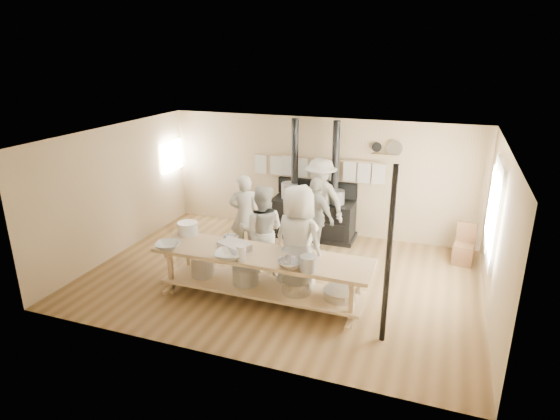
{
  "coord_description": "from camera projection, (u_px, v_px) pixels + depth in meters",
  "views": [
    {
      "loc": [
        2.64,
        -7.3,
        3.98
      ],
      "look_at": [
        -0.08,
        0.2,
        1.23
      ],
      "focal_mm": 30.0,
      "sensor_mm": 36.0,
      "label": 1
    }
  ],
  "objects": [
    {
      "name": "chair",
      "position": [
        463.0,
        252.0,
        9.12
      ],
      "size": [
        0.42,
        0.42,
        0.8
      ],
      "rotation": [
        0.0,
        0.0,
        -0.12
      ],
      "color": "brown",
      "rests_on": "ground"
    },
    {
      "name": "cook_right",
      "position": [
        316.0,
        217.0,
        9.3
      ],
      "size": [
        1.02,
        0.83,
        1.63
      ],
      "primitive_type": "imported",
      "rotation": [
        0.0,
        0.0,
        2.61
      ],
      "color": "#A9A695",
      "rests_on": "ground"
    },
    {
      "name": "support_post",
      "position": [
        389.0,
        258.0,
        6.35
      ],
      "size": [
        0.08,
        0.08,
        2.6
      ],
      "primitive_type": "cylinder",
      "color": "black",
      "rests_on": "ground"
    },
    {
      "name": "bowl_white_b",
      "position": [
        229.0,
        255.0,
        7.38
      ],
      "size": [
        0.52,
        0.52,
        0.11
      ],
      "primitive_type": "imported",
      "rotation": [
        0.0,
        0.0,
        1.78
      ],
      "color": "silver",
      "rests_on": "prep_table"
    },
    {
      "name": "cook_far_left",
      "position": [
        245.0,
        215.0,
        9.33
      ],
      "size": [
        0.71,
        0.59,
        1.67
      ],
      "primitive_type": "imported",
      "rotation": [
        0.0,
        0.0,
        3.51
      ],
      "color": "#A9A695",
      "rests_on": "ground"
    },
    {
      "name": "roasting_pan",
      "position": [
        234.0,
        246.0,
        7.7
      ],
      "size": [
        0.61,
        0.52,
        0.11
      ],
      "primitive_type": "cube",
      "rotation": [
        0.0,
        0.0,
        -0.42
      ],
      "color": "#B2B2B7",
      "rests_on": "prep_table"
    },
    {
      "name": "towel_rail",
      "position": [
        318.0,
        166.0,
        10.26
      ],
      "size": [
        3.0,
        0.04,
        0.47
      ],
      "color": "tan",
      "rests_on": "ground"
    },
    {
      "name": "bowl_steel_a",
      "position": [
        231.0,
        238.0,
        8.06
      ],
      "size": [
        0.39,
        0.39,
        0.09
      ],
      "primitive_type": "imported",
      "rotation": [
        0.0,
        0.0,
        0.61
      ],
      "color": "silver",
      "rests_on": "prep_table"
    },
    {
      "name": "window_right",
      "position": [
        495.0,
        211.0,
        7.56
      ],
      "size": [
        0.09,
        1.5,
        1.65
      ],
      "color": "beige",
      "rests_on": "ground"
    },
    {
      "name": "bowl_white_a",
      "position": [
        168.0,
        246.0,
        7.75
      ],
      "size": [
        0.52,
        0.52,
        0.1
      ],
      "primitive_type": "imported",
      "rotation": [
        0.0,
        0.0,
        0.37
      ],
      "color": "silver",
      "rests_on": "prep_table"
    },
    {
      "name": "pitcher",
      "position": [
        241.0,
        253.0,
        7.29
      ],
      "size": [
        0.17,
        0.17,
        0.24
      ],
      "primitive_type": "cylinder",
      "rotation": [
        0.0,
        0.0,
        -0.13
      ],
      "color": "silver",
      "rests_on": "prep_table"
    },
    {
      "name": "prep_table",
      "position": [
        261.0,
        272.0,
        7.67
      ],
      "size": [
        3.6,
        0.9,
        0.85
      ],
      "color": "tan",
      "rests_on": "ground"
    },
    {
      "name": "cook_left",
      "position": [
        262.0,
        231.0,
        8.48
      ],
      "size": [
        0.95,
        0.81,
        1.71
      ],
      "primitive_type": "imported",
      "rotation": [
        0.0,
        0.0,
        3.35
      ],
      "color": "#A9A695",
      "rests_on": "ground"
    },
    {
      "name": "left_opening",
      "position": [
        172.0,
        156.0,
        11.0
      ],
      "size": [
        0.0,
        0.9,
        0.9
      ],
      "color": "white",
      "rests_on": "ground"
    },
    {
      "name": "bucket_galv",
      "position": [
        308.0,
        264.0,
        6.94
      ],
      "size": [
        0.32,
        0.32,
        0.23
      ],
      "primitive_type": "cylinder",
      "rotation": [
        0.0,
        0.0,
        0.35
      ],
      "color": "gray",
      "rests_on": "prep_table"
    },
    {
      "name": "ground",
      "position": [
        281.0,
        277.0,
        8.63
      ],
      "size": [
        7.0,
        7.0,
        0.0
      ],
      "primitive_type": "plane",
      "color": "brown",
      "rests_on": "ground"
    },
    {
      "name": "deep_bowl_enamel",
      "position": [
        188.0,
        228.0,
        8.31
      ],
      "size": [
        0.46,
        0.46,
        0.22
      ],
      "primitive_type": "cylinder",
      "rotation": [
        0.0,
        0.0,
        0.32
      ],
      "color": "silver",
      "rests_on": "prep_table"
    },
    {
      "name": "cook_center",
      "position": [
        298.0,
        243.0,
        7.65
      ],
      "size": [
        1.11,
        0.91,
        1.96
      ],
      "primitive_type": "imported",
      "rotation": [
        0.0,
        0.0,
        2.8
      ],
      "color": "#A9A695",
      "rests_on": "ground"
    },
    {
      "name": "mixing_bowl_large",
      "position": [
        297.0,
        254.0,
        7.35
      ],
      "size": [
        0.53,
        0.53,
        0.16
      ],
      "primitive_type": "cylinder",
      "rotation": [
        0.0,
        0.0,
        -0.07
      ],
      "color": "silver",
      "rests_on": "prep_table"
    },
    {
      "name": "cook_by_window",
      "position": [
        320.0,
        201.0,
        9.96
      ],
      "size": [
        1.37,
        1.09,
        1.85
      ],
      "primitive_type": "imported",
      "rotation": [
        0.0,
        0.0,
        -0.39
      ],
      "color": "#A9A695",
      "rests_on": "ground"
    },
    {
      "name": "room_shell",
      "position": [
        281.0,
        193.0,
        8.1
      ],
      "size": [
        7.0,
        7.0,
        7.0
      ],
      "color": "#CCB182",
      "rests_on": "ground"
    },
    {
      "name": "stove",
      "position": [
        313.0,
        214.0,
        10.35
      ],
      "size": [
        1.9,
        0.75,
        2.6
      ],
      "color": "black",
      "rests_on": "ground"
    },
    {
      "name": "bowl_steel_b",
      "position": [
        290.0,
        264.0,
        7.05
      ],
      "size": [
        0.52,
        0.52,
        0.12
      ],
      "primitive_type": "imported",
      "rotation": [
        0.0,
        0.0,
        3.75
      ],
      "color": "silver",
      "rests_on": "prep_table"
    },
    {
      "name": "back_wall_shelf",
      "position": [
        387.0,
        150.0,
        9.67
      ],
      "size": [
        0.63,
        0.14,
        0.32
      ],
      "color": "tan",
      "rests_on": "ground"
    }
  ]
}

